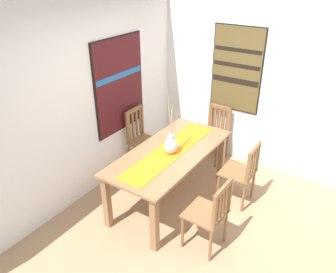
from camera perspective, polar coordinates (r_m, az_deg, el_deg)
ground_plane at (r=4.28m, az=7.16°, el=-15.88°), size 6.40×6.40×0.03m
wall_back at (r=4.50m, az=-13.48°, el=6.57°), size 6.40×0.12×2.70m
wall_side at (r=5.11m, az=17.67°, el=8.59°), size 0.12×6.40×2.70m
dining_table at (r=4.32m, az=0.37°, el=-3.81°), size 1.88×0.86×0.77m
table_runner at (r=4.26m, az=0.37°, el=-2.47°), size 1.73×0.36×0.01m
centerpiece_vase at (r=4.16m, az=0.52°, el=-1.43°), size 0.23×0.19×0.73m
chair_0 at (r=4.49m, az=12.55°, el=-5.94°), size 0.42×0.42×0.90m
chair_1 at (r=5.15m, az=-4.54°, el=-0.25°), size 0.43×0.43×0.98m
chair_2 at (r=5.43m, az=8.06°, el=0.85°), size 0.44×0.44×0.90m
chair_3 at (r=3.75m, az=7.27°, el=-12.97°), size 0.43×0.43×0.90m
painting_on_back_wall at (r=4.80m, az=-8.39°, el=8.74°), size 1.00×0.05×1.36m
painting_on_side_wall at (r=5.18m, az=11.74°, el=11.24°), size 0.05×0.79×1.29m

